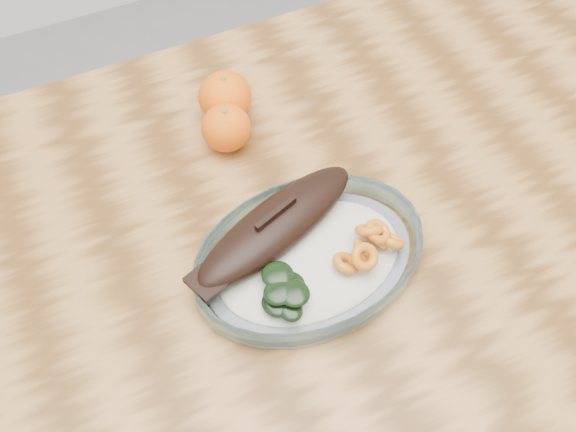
{
  "coord_description": "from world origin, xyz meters",
  "views": [
    {
      "loc": [
        -0.21,
        -0.41,
        1.46
      ],
      "look_at": [
        -0.01,
        0.04,
        0.77
      ],
      "focal_mm": 45.0,
      "sensor_mm": 36.0,
      "label": 1
    }
  ],
  "objects_px": {
    "dining_table": "(308,290)",
    "orange_right": "(226,128)",
    "plated_meal": "(308,255)",
    "orange_left": "(225,97)"
  },
  "relations": [
    {
      "from": "dining_table",
      "to": "orange_left",
      "type": "bearing_deg",
      "value": 92.67
    },
    {
      "from": "dining_table",
      "to": "orange_right",
      "type": "bearing_deg",
      "value": 98.59
    },
    {
      "from": "plated_meal",
      "to": "orange_right",
      "type": "relative_size",
      "value": 8.28
    },
    {
      "from": "dining_table",
      "to": "orange_left",
      "type": "height_order",
      "value": "orange_left"
    },
    {
      "from": "orange_left",
      "to": "orange_right",
      "type": "height_order",
      "value": "orange_left"
    },
    {
      "from": "plated_meal",
      "to": "orange_left",
      "type": "relative_size",
      "value": 7.51
    },
    {
      "from": "plated_meal",
      "to": "orange_right",
      "type": "distance_m",
      "value": 0.21
    },
    {
      "from": "plated_meal",
      "to": "orange_right",
      "type": "bearing_deg",
      "value": 91.04
    },
    {
      "from": "orange_right",
      "to": "plated_meal",
      "type": "bearing_deg",
      "value": -85.19
    },
    {
      "from": "dining_table",
      "to": "orange_right",
      "type": "xyz_separation_m",
      "value": [
        -0.03,
        0.19,
        0.13
      ]
    }
  ]
}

